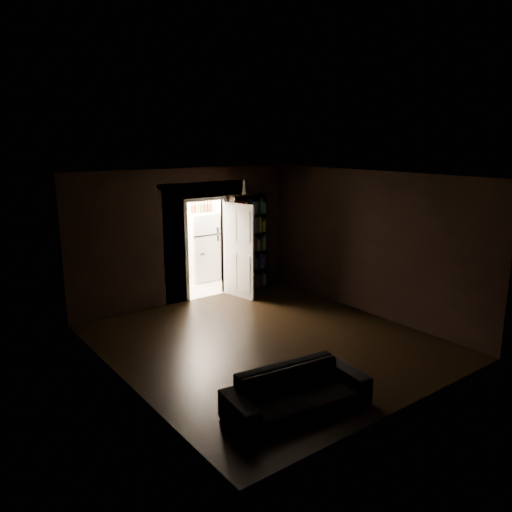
% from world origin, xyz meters
% --- Properties ---
extents(ground, '(5.50, 5.50, 0.00)m').
position_xyz_m(ground, '(0.00, 0.00, 0.00)').
color(ground, black).
rests_on(ground, ground).
extents(room_walls, '(5.02, 5.61, 2.84)m').
position_xyz_m(room_walls, '(-0.01, 1.07, 1.68)').
color(room_walls, black).
rests_on(room_walls, ground).
extents(kitchen_alcove, '(2.20, 1.80, 2.60)m').
position_xyz_m(kitchen_alcove, '(0.50, 3.87, 1.21)').
color(kitchen_alcove, beige).
rests_on(kitchen_alcove, ground).
extents(sofa, '(1.96, 1.04, 0.72)m').
position_xyz_m(sofa, '(-1.07, -1.98, 0.36)').
color(sofa, black).
rests_on(sofa, ground).
extents(bookshelf, '(0.95, 0.57, 2.20)m').
position_xyz_m(bookshelf, '(1.48, 2.59, 1.10)').
color(bookshelf, black).
rests_on(bookshelf, ground).
extents(refrigerator, '(0.78, 0.73, 1.65)m').
position_xyz_m(refrigerator, '(1.10, 4.03, 0.82)').
color(refrigerator, white).
rests_on(refrigerator, ground).
extents(door, '(0.21, 0.84, 2.05)m').
position_xyz_m(door, '(1.05, 2.31, 1.02)').
color(door, white).
rests_on(door, ground).
extents(figurine, '(0.14, 0.14, 0.32)m').
position_xyz_m(figurine, '(1.34, 2.52, 2.36)').
color(figurine, white).
rests_on(figurine, bookshelf).
extents(bottles, '(0.71, 0.13, 0.29)m').
position_xyz_m(bottles, '(1.12, 3.95, 1.79)').
color(bottles, black).
rests_on(bottles, refrigerator).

